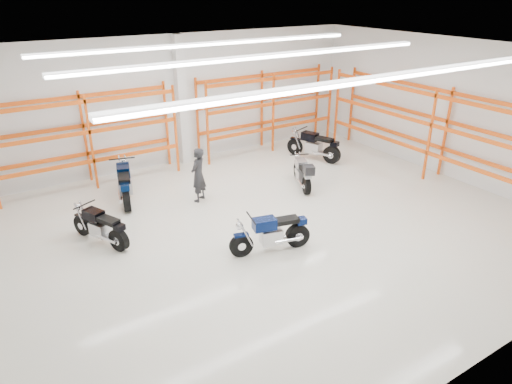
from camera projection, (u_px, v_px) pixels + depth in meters
ground at (274, 225)px, 12.43m from camera, size 14.00×14.00×0.00m
room_shell at (276, 106)px, 11.09m from camera, size 14.02×12.02×4.51m
motorcycle_main at (274, 233)px, 11.05m from camera, size 2.03×0.83×1.01m
motorcycle_back_a at (102, 228)px, 11.36m from camera, size 0.98×1.84×0.96m
motorcycle_back_b at (125, 184)px, 13.62m from camera, size 0.98×2.28×1.14m
motorcycle_back_c at (303, 174)px, 14.53m from camera, size 1.02×1.86×1.01m
motorcycle_back_d at (316, 146)px, 16.90m from camera, size 1.03×2.14×1.10m
standing_man at (198, 175)px, 13.52m from camera, size 0.72×0.68×1.66m
structural_column at (182, 101)px, 15.98m from camera, size 0.32×0.32×4.50m
pallet_racking_back_left at (87, 132)px, 14.26m from camera, size 5.67×0.87×3.00m
pallet_racking_back_right at (267, 104)px, 17.56m from camera, size 5.67×0.87×3.00m
pallet_racking_side at (439, 125)px, 14.83m from camera, size 0.87×9.07×3.00m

